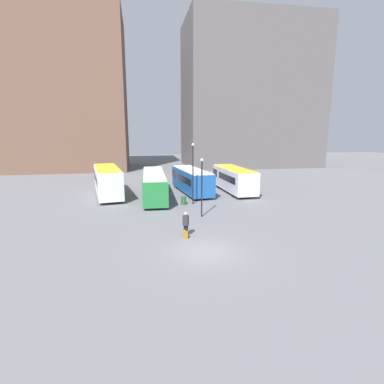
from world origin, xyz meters
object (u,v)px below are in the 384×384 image
lamp_post_0 (202,183)px  bus_3 (234,179)px  bus_0 (107,181)px  bus_2 (191,180)px  traveler (186,222)px  suitcase (185,234)px  bus_1 (154,184)px  trash_bin (184,200)px  lamp_post_1 (193,169)px

lamp_post_0 → bus_3: bearing=58.9°
bus_0 → bus_2: (9.93, 0.41, -0.25)m
bus_2 → traveler: (-3.11, -15.50, -0.49)m
bus_0 → suitcase: 17.05m
bus_2 → traveler: size_ratio=5.54×
suitcase → bus_1: bearing=-11.6°
traveler → suitcase: bearing=151.1°
bus_3 → trash_bin: size_ratio=11.18×
bus_1 → lamp_post_1: lamp_post_1 is taller
traveler → trash_bin: bearing=-25.0°
bus_0 → lamp_post_1: (9.05, -5.58, 1.82)m
bus_2 → lamp_post_1: 6.39m
lamp_post_0 → bus_1: bearing=112.6°
lamp_post_0 → bus_0: bearing=130.7°
bus_0 → trash_bin: (8.06, -5.66, -1.38)m
lamp_post_0 → trash_bin: 5.51m
bus_0 → bus_1: bearing=-115.8°
bus_1 → trash_bin: bus_1 is taller
bus_0 → trash_bin: bearing=-134.9°
bus_3 → bus_0: bearing=87.1°
lamp_post_1 → bus_2: bearing=81.6°
bus_1 → bus_3: (9.93, 1.43, 0.07)m
trash_bin → bus_0: bearing=144.9°
bus_1 → lamp_post_0: 9.76m
traveler → lamp_post_0: lamp_post_0 is taller
suitcase → lamp_post_1: bearing=-30.6°
bus_2 → lamp_post_0: bearing=167.8°
suitcase → trash_bin: (1.34, 9.94, 0.12)m
bus_3 → lamp_post_0: lamp_post_0 is taller
lamp_post_1 → trash_bin: bearing=-175.0°
bus_0 → bus_1: size_ratio=0.79×
bus_1 → bus_3: size_ratio=1.31×
bus_0 → lamp_post_0: (8.96, -10.41, 1.25)m
bus_0 → bus_3: bus_0 is taller
bus_1 → lamp_post_1: size_ratio=1.99×
bus_2 → bus_3: bearing=-102.4°
bus_3 → traveler: bearing=148.3°
bus_1 → trash_bin: size_ratio=14.60×
lamp_post_0 → bus_2: bearing=84.9°
trash_bin → bus_3: bearing=38.0°
bus_1 → bus_2: 5.05m
bus_0 → bus_3: bearing=-100.1°
bus_1 → lamp_post_1: 5.93m
suitcase → trash_bin: 10.03m
traveler → trash_bin: (1.24, 9.43, -0.64)m
bus_1 → bus_2: bearing=-66.2°
trash_bin → bus_1: bearing=124.0°
bus_3 → bus_2: bearing=82.2°
bus_2 → lamp_post_1: bearing=164.6°
bus_2 → lamp_post_0: lamp_post_0 is taller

